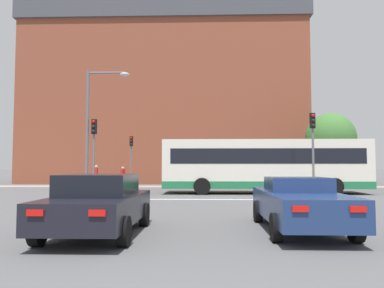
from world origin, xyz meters
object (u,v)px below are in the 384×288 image
object	(u,v)px
car_roadster_right	(299,203)
traffic_light_near_right	(313,141)
car_saloon_left	(99,204)
bus_crossing_lead	(264,165)
pedestrian_walking_west	(316,174)
traffic_light_far_left	(131,153)
traffic_light_far_right	(275,155)
traffic_light_near_left	(94,145)
street_lamp_junction	(95,118)
pedestrian_walking_east	(123,175)
pedestrian_waiting	(96,174)

from	to	relation	value
car_roadster_right	traffic_light_near_right	xyz separation A→B (m)	(3.29, 9.94, 2.29)
car_saloon_left	bus_crossing_lead	bearing A→B (deg)	65.82
pedestrian_walking_west	car_roadster_right	bearing A→B (deg)	-17.79
traffic_light_far_left	pedestrian_walking_west	world-z (taller)	traffic_light_far_left
traffic_light_far_right	pedestrian_walking_west	xyz separation A→B (m)	(3.33, -0.03, -1.54)
car_roadster_right	traffic_light_far_left	bearing A→B (deg)	112.92
car_saloon_left	car_roadster_right	bearing A→B (deg)	8.32
traffic_light_near_left	street_lamp_junction	distance (m)	1.42
street_lamp_junction	pedestrian_walking_east	bearing A→B (deg)	94.87
traffic_light_far_right	pedestrian_walking_west	size ratio (longest dim) A/B	2.15
street_lamp_junction	pedestrian_waiting	distance (m)	12.79
pedestrian_walking_east	pedestrian_walking_west	world-z (taller)	pedestrian_walking_west
traffic_light_near_right	pedestrian_waiting	xyz separation A→B (m)	(-14.93, 11.90, -1.95)
car_saloon_left	pedestrian_walking_east	distance (m)	22.66
street_lamp_junction	traffic_light_near_right	bearing A→B (deg)	0.15
traffic_light_near_right	street_lamp_junction	bearing A→B (deg)	-179.85
car_saloon_left	street_lamp_junction	size ratio (longest dim) A/B	0.64
traffic_light_far_right	pedestrian_waiting	size ratio (longest dim) A/B	2.15
car_roadster_right	street_lamp_junction	world-z (taller)	street_lamp_junction
car_saloon_left	traffic_light_far_left	xyz separation A→B (m)	(-3.35, 21.18, 2.04)
traffic_light_far_right	street_lamp_junction	distance (m)	16.09
car_roadster_right	traffic_light_far_right	size ratio (longest dim) A/B	1.28
car_saloon_left	bus_crossing_lead	distance (m)	15.54
traffic_light_near_left	bus_crossing_lead	bearing A→B (deg)	19.88
traffic_light_far_left	traffic_light_far_right	distance (m)	11.73
car_roadster_right	pedestrian_walking_west	bearing A→B (deg)	72.90
bus_crossing_lead	traffic_light_far_right	world-z (taller)	traffic_light_far_right
street_lamp_junction	pedestrian_walking_east	size ratio (longest dim) A/B	4.17
car_saloon_left	pedestrian_walking_east	world-z (taller)	pedestrian_walking_east
traffic_light_far_right	street_lamp_junction	bearing A→B (deg)	-136.62
traffic_light_far_left	pedestrian_waiting	size ratio (longest dim) A/B	2.34
traffic_light_near_left	traffic_light_near_right	xyz separation A→B (m)	(11.64, 0.02, 0.17)
car_roadster_right	traffic_light_far_right	world-z (taller)	traffic_light_far_right
car_saloon_left	street_lamp_junction	distance (m)	11.68
car_roadster_right	car_saloon_left	bearing A→B (deg)	-170.92
car_roadster_right	pedestrian_walking_west	xyz separation A→B (m)	(6.67, 20.87, 0.34)
car_roadster_right	pedestrian_walking_east	bearing A→B (deg)	113.97
car_saloon_left	pedestrian_walking_east	bearing A→B (deg)	100.67
traffic_light_far_left	car_roadster_right	bearing A→B (deg)	-67.69
bus_crossing_lead	street_lamp_junction	world-z (taller)	street_lamp_junction
traffic_light_near_right	street_lamp_junction	size ratio (longest dim) A/B	0.65
car_saloon_left	bus_crossing_lead	world-z (taller)	bus_crossing_lead
traffic_light_far_right	traffic_light_near_left	bearing A→B (deg)	-136.79
traffic_light_far_left	car_saloon_left	bearing A→B (deg)	-81.01
traffic_light_near_left	pedestrian_walking_west	bearing A→B (deg)	36.10
car_roadster_right	traffic_light_far_left	distance (m)	22.18
bus_crossing_lead	street_lamp_junction	distance (m)	10.50
bus_crossing_lead	traffic_light_far_left	xyz separation A→B (m)	(-9.66, 7.02, 1.02)
traffic_light_near_left	traffic_light_far_right	xyz separation A→B (m)	(11.69, 10.98, -0.24)
traffic_light_far_left	traffic_light_near_left	size ratio (longest dim) A/B	0.99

